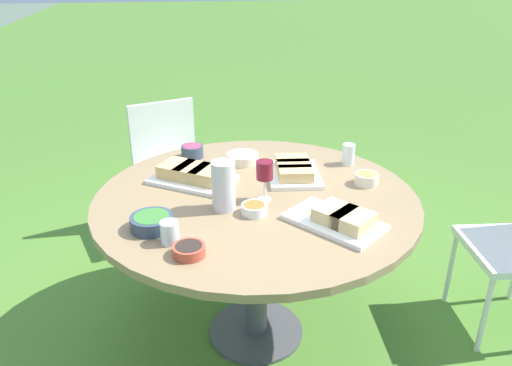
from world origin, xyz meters
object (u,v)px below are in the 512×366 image
Objects in this scene: dining_table at (256,213)px; chair_near_right at (170,160)px; water_pitcher at (224,186)px; wine_glass at (265,172)px.

chair_near_right reaches higher than dining_table.
water_pitcher is 1.17× the size of wine_glass.
chair_near_right is (1.12, 0.41, -0.16)m from dining_table.
wine_glass reaches higher than chair_near_right.
dining_table is 1.62× the size of chair_near_right.
wine_glass is (-1.17, -0.44, 0.39)m from chair_near_right.
water_pitcher reaches higher than dining_table.
chair_near_right is at bearing 20.02° from dining_table.
dining_table is at bearing -159.98° from chair_near_right.
water_pitcher is (-0.11, 0.15, 0.20)m from dining_table.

